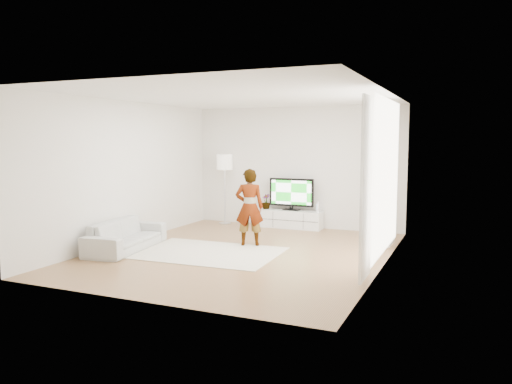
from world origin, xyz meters
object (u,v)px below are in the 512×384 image
at_px(player, 249,207).
at_px(sofa, 126,235).
at_px(rug, 207,253).
at_px(floor_lamp, 225,165).
at_px(television, 291,193).
at_px(media_console, 291,219).

relative_size(player, sofa, 0.78).
height_order(rug, player, player).
bearing_deg(floor_lamp, rug, -68.80).
height_order(rug, sofa, sofa).
bearing_deg(player, sofa, 10.64).
distance_m(television, floor_lamp, 1.79).
xyz_separation_m(media_console, rug, (-0.53, -3.04, -0.20)).
xyz_separation_m(media_console, television, (-0.00, 0.03, 0.61)).
xyz_separation_m(television, sofa, (-2.05, -3.42, -0.54)).
height_order(television, floor_lamp, floor_lamp).
bearing_deg(floor_lamp, sofa, -96.28).
distance_m(media_console, player, 2.23).
xyz_separation_m(rug, sofa, (-1.52, -0.36, 0.27)).
bearing_deg(television, player, -92.24).
bearing_deg(media_console, rug, -99.87).
relative_size(television, player, 0.72).
height_order(media_console, floor_lamp, floor_lamp).
bearing_deg(player, rug, 41.68).
relative_size(television, rug, 0.42).
distance_m(sofa, floor_lamp, 3.54).
bearing_deg(television, sofa, -120.91).
xyz_separation_m(media_console, sofa, (-2.05, -3.39, 0.07)).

